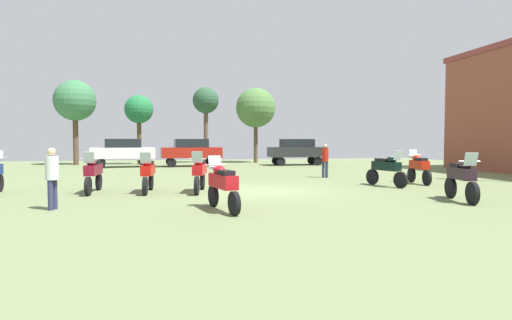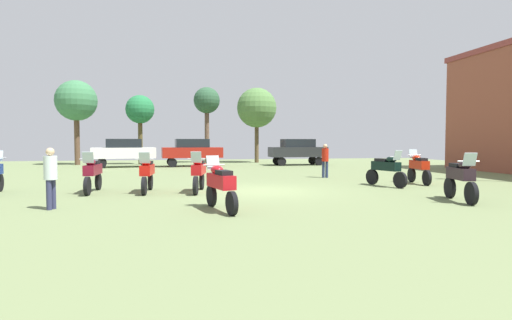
{
  "view_description": "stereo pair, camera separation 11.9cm",
  "coord_description": "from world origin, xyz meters",
  "px_view_note": "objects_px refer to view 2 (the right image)",
  "views": [
    {
      "loc": [
        -3.21,
        -14.52,
        1.86
      ],
      "look_at": [
        0.72,
        5.39,
        0.91
      ],
      "focal_mm": 28.4,
      "sensor_mm": 36.0,
      "label": 1
    },
    {
      "loc": [
        -3.09,
        -14.54,
        1.86
      ],
      "look_at": [
        0.72,
        5.39,
        0.91
      ],
      "focal_mm": 28.4,
      "sensor_mm": 36.0,
      "label": 2
    }
  ],
  "objects_px": {
    "motorcycle_2": "(386,168)",
    "car_2": "(192,150)",
    "tree_2": "(76,101)",
    "car_3": "(298,150)",
    "tree_1": "(140,111)",
    "motorcycle_1": "(199,172)",
    "motorcycle_8": "(220,184)",
    "car_1": "(124,151)",
    "person_1": "(51,174)",
    "tree_5": "(257,108)",
    "motorcycle_3": "(419,167)",
    "tree_4": "(207,102)",
    "motorcycle_6": "(147,172)",
    "motorcycle_7": "(461,177)",
    "person_2": "(325,158)",
    "motorcycle_9": "(93,172)"
  },
  "relations": [
    {
      "from": "motorcycle_1",
      "to": "tree_2",
      "type": "relative_size",
      "value": 0.35
    },
    {
      "from": "car_1",
      "to": "car_2",
      "type": "height_order",
      "value": "same"
    },
    {
      "from": "tree_2",
      "to": "motorcycle_1",
      "type": "bearing_deg",
      "value": -65.8
    },
    {
      "from": "car_1",
      "to": "motorcycle_8",
      "type": "bearing_deg",
      "value": -174.57
    },
    {
      "from": "motorcycle_6",
      "to": "motorcycle_3",
      "type": "bearing_deg",
      "value": -171.64
    },
    {
      "from": "motorcycle_8",
      "to": "car_1",
      "type": "distance_m",
      "value": 19.75
    },
    {
      "from": "motorcycle_2",
      "to": "tree_2",
      "type": "relative_size",
      "value": 0.33
    },
    {
      "from": "tree_4",
      "to": "motorcycle_8",
      "type": "bearing_deg",
      "value": -93.09
    },
    {
      "from": "motorcycle_2",
      "to": "car_2",
      "type": "bearing_deg",
      "value": -79.45
    },
    {
      "from": "motorcycle_2",
      "to": "tree_1",
      "type": "bearing_deg",
      "value": -73.86
    },
    {
      "from": "motorcycle_8",
      "to": "car_1",
      "type": "bearing_deg",
      "value": 90.45
    },
    {
      "from": "person_1",
      "to": "tree_2",
      "type": "bearing_deg",
      "value": 31.3
    },
    {
      "from": "person_1",
      "to": "tree_5",
      "type": "bearing_deg",
      "value": -3.99
    },
    {
      "from": "motorcycle_3",
      "to": "tree_4",
      "type": "height_order",
      "value": "tree_4"
    },
    {
      "from": "motorcycle_3",
      "to": "person_1",
      "type": "bearing_deg",
      "value": -154.87
    },
    {
      "from": "motorcycle_3",
      "to": "motorcycle_7",
      "type": "xyz_separation_m",
      "value": [
        -1.77,
        -4.94,
        0.01
      ]
    },
    {
      "from": "motorcycle_1",
      "to": "motorcycle_7",
      "type": "height_order",
      "value": "motorcycle_7"
    },
    {
      "from": "motorcycle_8",
      "to": "tree_5",
      "type": "relative_size",
      "value": 0.34
    },
    {
      "from": "motorcycle_2",
      "to": "car_3",
      "type": "distance_m",
      "value": 14.8
    },
    {
      "from": "motorcycle_7",
      "to": "tree_2",
      "type": "xyz_separation_m",
      "value": [
        -16.16,
        22.54,
        4.17
      ]
    },
    {
      "from": "person_1",
      "to": "person_2",
      "type": "height_order",
      "value": "person_2"
    },
    {
      "from": "person_2",
      "to": "motorcycle_6",
      "type": "bearing_deg",
      "value": -139.71
    },
    {
      "from": "car_2",
      "to": "tree_2",
      "type": "relative_size",
      "value": 0.68
    },
    {
      "from": "motorcycle_3",
      "to": "tree_2",
      "type": "bearing_deg",
      "value": 143.65
    },
    {
      "from": "motorcycle_7",
      "to": "person_1",
      "type": "height_order",
      "value": "person_1"
    },
    {
      "from": "car_1",
      "to": "person_1",
      "type": "bearing_deg",
      "value": 172.44
    },
    {
      "from": "car_2",
      "to": "tree_5",
      "type": "height_order",
      "value": "tree_5"
    },
    {
      "from": "motorcycle_1",
      "to": "motorcycle_7",
      "type": "relative_size",
      "value": 1.08
    },
    {
      "from": "motorcycle_1",
      "to": "motorcycle_8",
      "type": "relative_size",
      "value": 1.06
    },
    {
      "from": "motorcycle_6",
      "to": "tree_5",
      "type": "xyz_separation_m",
      "value": [
        7.7,
        19.16,
        3.94
      ]
    },
    {
      "from": "motorcycle_8",
      "to": "person_2",
      "type": "relative_size",
      "value": 1.26
    },
    {
      "from": "car_3",
      "to": "tree_1",
      "type": "relative_size",
      "value": 0.79
    },
    {
      "from": "motorcycle_6",
      "to": "person_1",
      "type": "distance_m",
      "value": 3.97
    },
    {
      "from": "motorcycle_7",
      "to": "motorcycle_9",
      "type": "height_order",
      "value": "motorcycle_7"
    },
    {
      "from": "motorcycle_2",
      "to": "tree_1",
      "type": "relative_size",
      "value": 0.39
    },
    {
      "from": "motorcycle_3",
      "to": "tree_1",
      "type": "distance_m",
      "value": 22.07
    },
    {
      "from": "motorcycle_3",
      "to": "tree_1",
      "type": "xyz_separation_m",
      "value": [
        -13.17,
        17.35,
        3.53
      ]
    },
    {
      "from": "person_2",
      "to": "tree_1",
      "type": "relative_size",
      "value": 0.31
    },
    {
      "from": "motorcycle_2",
      "to": "car_1",
      "type": "xyz_separation_m",
      "value": [
        -12.11,
        14.68,
        0.44
      ]
    },
    {
      "from": "tree_4",
      "to": "car_3",
      "type": "bearing_deg",
      "value": -35.07
    },
    {
      "from": "car_2",
      "to": "person_2",
      "type": "relative_size",
      "value": 2.61
    },
    {
      "from": "motorcycle_6",
      "to": "tree_2",
      "type": "relative_size",
      "value": 0.34
    },
    {
      "from": "person_1",
      "to": "tree_4",
      "type": "height_order",
      "value": "tree_4"
    },
    {
      "from": "motorcycle_3",
      "to": "person_1",
      "type": "height_order",
      "value": "person_1"
    },
    {
      "from": "motorcycle_7",
      "to": "person_1",
      "type": "bearing_deg",
      "value": 10.04
    },
    {
      "from": "motorcycle_8",
      "to": "person_1",
      "type": "height_order",
      "value": "person_1"
    },
    {
      "from": "tree_4",
      "to": "tree_2",
      "type": "bearing_deg",
      "value": -173.65
    },
    {
      "from": "tree_5",
      "to": "motorcycle_2",
      "type": "bearing_deg",
      "value": -84.86
    },
    {
      "from": "person_2",
      "to": "motorcycle_8",
      "type": "bearing_deg",
      "value": -112.89
    },
    {
      "from": "motorcycle_6",
      "to": "motorcycle_8",
      "type": "height_order",
      "value": "motorcycle_6"
    }
  ]
}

